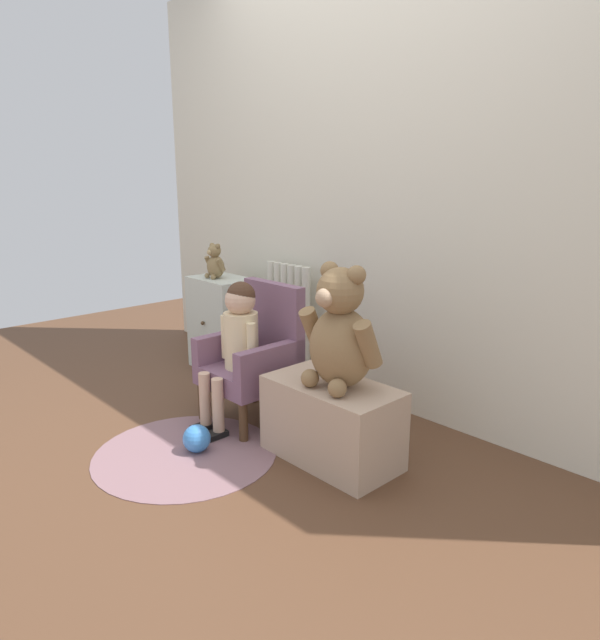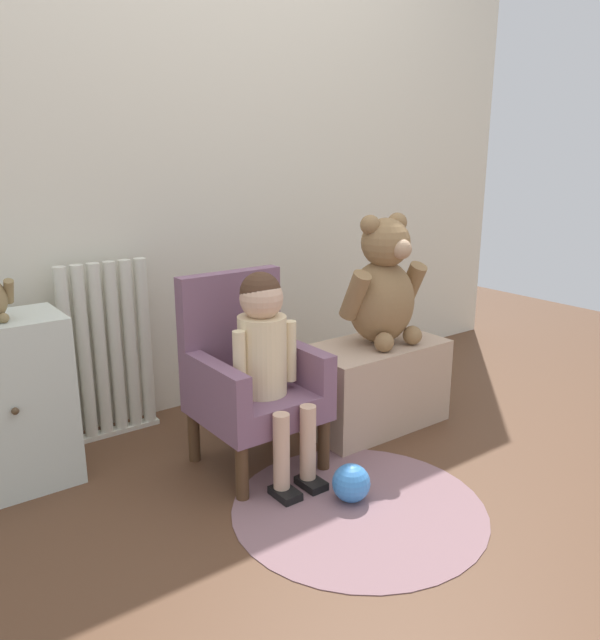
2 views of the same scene
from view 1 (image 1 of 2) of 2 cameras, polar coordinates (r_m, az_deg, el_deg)
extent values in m
plane|color=brown|center=(2.65, -9.42, -13.56)|extent=(6.00, 6.00, 0.00)
cube|color=beige|center=(3.08, 7.35, 13.70)|extent=(3.80, 0.05, 2.40)
cylinder|color=silver|center=(3.58, -2.84, 0.40)|extent=(0.05, 0.05, 0.69)
cylinder|color=silver|center=(3.54, -2.19, 0.22)|extent=(0.05, 0.05, 0.69)
cylinder|color=silver|center=(3.49, -1.52, 0.04)|extent=(0.05, 0.05, 0.69)
cylinder|color=silver|center=(3.45, -0.84, -0.15)|extent=(0.05, 0.05, 0.69)
cylinder|color=silver|center=(3.40, -0.14, -0.34)|extent=(0.05, 0.05, 0.69)
cylinder|color=silver|center=(3.36, 0.58, -0.54)|extent=(0.05, 0.05, 0.69)
cube|color=silver|center=(3.58, -1.15, -5.58)|extent=(0.37, 0.05, 0.02)
cube|color=silver|center=(3.70, -7.75, -0.35)|extent=(0.41, 0.28, 0.60)
sphere|color=#4C3823|center=(3.61, -9.72, -0.31)|extent=(0.02, 0.02, 0.02)
cube|color=#7A556D|center=(2.91, -5.17, -5.46)|extent=(0.41, 0.40, 0.10)
cube|color=#7A556D|center=(2.94, -2.64, -0.09)|extent=(0.41, 0.06, 0.40)
cube|color=#7A556D|center=(3.01, -7.27, -2.46)|extent=(0.06, 0.40, 0.14)
cube|color=#7A556D|center=(2.74, -2.97, -4.02)|extent=(0.06, 0.40, 0.14)
cylinder|color=#4C331E|center=(3.01, -9.74, -7.99)|extent=(0.04, 0.04, 0.20)
cylinder|color=#4C331E|center=(2.75, -5.69, -10.08)|extent=(0.04, 0.04, 0.20)
cylinder|color=#4C331E|center=(3.19, -4.61, -6.47)|extent=(0.04, 0.04, 0.20)
cylinder|color=#4C331E|center=(2.95, -0.37, -8.24)|extent=(0.04, 0.04, 0.20)
cylinder|color=beige|center=(2.83, -5.89, -2.02)|extent=(0.17, 0.17, 0.28)
sphere|color=#D8AD8E|center=(2.78, -6.00, 2.01)|extent=(0.15, 0.15, 0.15)
sphere|color=#472D1E|center=(2.78, -5.93, 2.40)|extent=(0.14, 0.14, 0.14)
cylinder|color=#D8AD8E|center=(2.86, -9.48, -7.76)|extent=(0.06, 0.06, 0.27)
cube|color=black|center=(2.91, -9.69, -10.55)|extent=(0.07, 0.11, 0.03)
cylinder|color=#D8AD8E|center=(2.78, -8.20, -8.42)|extent=(0.06, 0.06, 0.27)
cube|color=black|center=(2.83, -8.43, -11.28)|extent=(0.07, 0.11, 0.03)
cylinder|color=beige|center=(2.90, -7.47, -1.66)|extent=(0.04, 0.04, 0.22)
cylinder|color=beige|center=(2.74, -4.89, -2.56)|extent=(0.04, 0.04, 0.22)
cube|color=tan|center=(2.54, 3.18, -10.14)|extent=(0.60, 0.32, 0.36)
ellipsoid|color=olive|center=(2.40, 4.16, -2.77)|extent=(0.29, 0.25, 0.34)
sphere|color=olive|center=(2.33, 4.05, 2.91)|extent=(0.20, 0.20, 0.20)
sphere|color=tan|center=(2.27, 2.52, 2.24)|extent=(0.08, 0.08, 0.08)
sphere|color=olive|center=(2.38, 2.99, 4.96)|extent=(0.08, 0.08, 0.08)
sphere|color=olive|center=(2.28, 5.66, 4.49)|extent=(0.08, 0.08, 0.08)
cylinder|color=olive|center=(2.48, 1.34, -0.93)|extent=(0.07, 0.15, 0.21)
cylinder|color=olive|center=(2.28, 6.82, -2.44)|extent=(0.07, 0.15, 0.21)
sphere|color=olive|center=(2.42, 1.00, -5.84)|extent=(0.08, 0.08, 0.08)
sphere|color=olive|center=(2.32, 3.75, -6.82)|extent=(0.08, 0.08, 0.08)
ellipsoid|color=olive|center=(3.62, -8.43, 5.28)|extent=(0.12, 0.10, 0.14)
sphere|color=olive|center=(3.60, -8.56, 6.86)|extent=(0.08, 0.08, 0.08)
sphere|color=tan|center=(3.58, -9.05, 6.70)|extent=(0.03, 0.03, 0.03)
sphere|color=olive|center=(3.63, -8.79, 7.39)|extent=(0.03, 0.03, 0.03)
sphere|color=olive|center=(3.58, -8.23, 7.31)|extent=(0.03, 0.03, 0.03)
cylinder|color=olive|center=(3.67, -9.09, 5.70)|extent=(0.03, 0.06, 0.09)
cylinder|color=olive|center=(3.56, -7.92, 5.49)|extent=(0.03, 0.06, 0.09)
sphere|color=olive|center=(3.63, -9.27, 4.40)|extent=(0.03, 0.03, 0.03)
sphere|color=olive|center=(3.58, -8.68, 4.27)|extent=(0.03, 0.03, 0.03)
cylinder|color=#825F65|center=(2.70, -11.37, -12.95)|extent=(0.82, 0.82, 0.01)
sphere|color=#3C86DA|center=(2.69, -10.29, -11.58)|extent=(0.13, 0.13, 0.13)
camera|label=2|loc=(3.30, -45.31, 8.35)|focal=35.00mm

